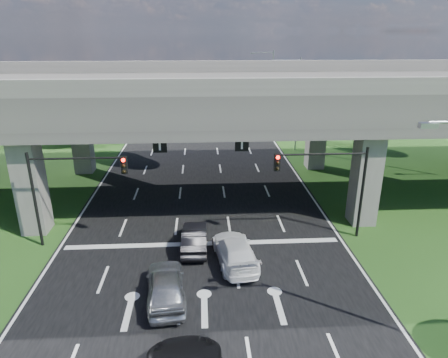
{
  "coord_description": "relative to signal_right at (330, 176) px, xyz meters",
  "views": [
    {
      "loc": [
        0.01,
        -18.53,
        12.51
      ],
      "look_at": [
        1.5,
        6.62,
        3.16
      ],
      "focal_mm": 32.0,
      "sensor_mm": 36.0,
      "label": 1
    }
  ],
  "objects": [
    {
      "name": "car_dark",
      "position": [
        -8.34,
        -0.94,
        -3.46
      ],
      "size": [
        1.53,
        4.25,
        1.39
      ],
      "primitive_type": "imported",
      "rotation": [
        0.0,
        0.0,
        3.13
      ],
      "color": "black",
      "rests_on": "road"
    },
    {
      "name": "tree_left_mid",
      "position": [
        -24.78,
        30.06,
        -0.01
      ],
      "size": [
        3.91,
        3.9,
        6.76
      ],
      "color": "black",
      "rests_on": "ground"
    },
    {
      "name": "car_white",
      "position": [
        -6.02,
        -2.66,
        -3.42
      ],
      "size": [
        2.69,
        5.27,
        1.46
      ],
      "primitive_type": "imported",
      "rotation": [
        0.0,
        0.0,
        3.27
      ],
      "color": "white",
      "rests_on": "road"
    },
    {
      "name": "road",
      "position": [
        -7.82,
        6.06,
        -4.17
      ],
      "size": [
        18.0,
        120.0,
        0.03
      ],
      "primitive_type": "cube",
      "color": "black",
      "rests_on": "ground"
    },
    {
      "name": "ground",
      "position": [
        -7.82,
        -3.94,
        -4.19
      ],
      "size": [
        160.0,
        160.0,
        0.0
      ],
      "primitive_type": "plane",
      "color": "#1F3E14",
      "rests_on": "ground"
    },
    {
      "name": "tree_right_near",
      "position": [
        5.22,
        24.06,
        0.31
      ],
      "size": [
        4.2,
        4.2,
        7.28
      ],
      "color": "black",
      "rests_on": "ground"
    },
    {
      "name": "car_silver",
      "position": [
        -9.69,
        -5.83,
        -3.36
      ],
      "size": [
        2.36,
        4.83,
        1.59
      ],
      "primitive_type": "imported",
      "rotation": [
        0.0,
        0.0,
        3.25
      ],
      "color": "#9C9FA4",
      "rests_on": "road"
    },
    {
      "name": "warehouse",
      "position": [
        -33.82,
        31.06,
        -2.19
      ],
      "size": [
        20.0,
        10.0,
        4.0
      ],
      "primitive_type": "cube",
      "color": "#9E9E99",
      "rests_on": "ground"
    },
    {
      "name": "streetlight_beyond",
      "position": [
        2.27,
        36.06,
        1.66
      ],
      "size": [
        3.38,
        0.25,
        10.0
      ],
      "color": "gray",
      "rests_on": "ground"
    },
    {
      "name": "overpass",
      "position": [
        -7.82,
        8.06,
        3.73
      ],
      "size": [
        80.0,
        15.0,
        10.0
      ],
      "color": "#393734",
      "rests_on": "ground"
    },
    {
      "name": "signal_right",
      "position": [
        0.0,
        0.0,
        0.0
      ],
      "size": [
        5.76,
        0.54,
        6.0
      ],
      "color": "black",
      "rests_on": "ground"
    },
    {
      "name": "tree_left_near",
      "position": [
        -21.78,
        22.06,
        0.63
      ],
      "size": [
        4.5,
        4.5,
        7.8
      ],
      "color": "black",
      "rests_on": "ground"
    },
    {
      "name": "tree_left_far",
      "position": [
        -20.78,
        38.06,
        0.95
      ],
      "size": [
        4.8,
        4.8,
        8.32
      ],
      "color": "black",
      "rests_on": "ground"
    },
    {
      "name": "signal_left",
      "position": [
        -15.65,
        0.0,
        0.0
      ],
      "size": [
        5.76,
        0.54,
        6.0
      ],
      "color": "black",
      "rests_on": "ground"
    },
    {
      "name": "tree_right_far",
      "position": [
        4.22,
        40.06,
        0.63
      ],
      "size": [
        4.5,
        4.5,
        7.8
      ],
      "color": "black",
      "rests_on": "ground"
    },
    {
      "name": "streetlight_far",
      "position": [
        2.27,
        20.06,
        1.66
      ],
      "size": [
        3.38,
        0.25,
        10.0
      ],
      "color": "gray",
      "rests_on": "ground"
    },
    {
      "name": "tree_right_mid",
      "position": [
        8.22,
        32.06,
        -0.01
      ],
      "size": [
        3.91,
        3.9,
        6.76
      ],
      "color": "black",
      "rests_on": "ground"
    }
  ]
}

